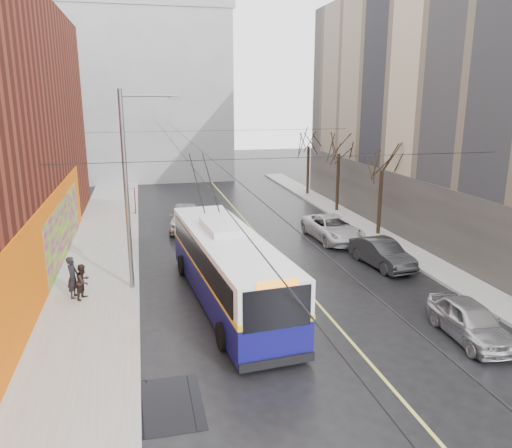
{
  "coord_description": "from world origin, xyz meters",
  "views": [
    {
      "loc": [
        -5.63,
        -12.28,
        8.68
      ],
      "look_at": [
        -0.2,
        11.03,
        2.54
      ],
      "focal_mm": 35.0,
      "sensor_mm": 36.0,
      "label": 1
    }
  ],
  "objects_px": {
    "trolleybus": "(228,266)",
    "parked_car_a": "(470,321)",
    "tree_mid": "(339,143)",
    "tree_far": "(309,138)",
    "pedestrian_a": "(73,277)",
    "pedestrian_b": "(83,281)",
    "streetlight_pole": "(130,186)",
    "parked_car_c": "(333,228)",
    "parked_car_b": "(382,253)",
    "tree_near": "(383,158)",
    "following_car": "(185,217)"
  },
  "relations": [
    {
      "from": "parked_car_a",
      "to": "following_car",
      "type": "xyz_separation_m",
      "value": [
        -8.73,
        18.2,
        0.13
      ]
    },
    {
      "from": "following_car",
      "to": "pedestrian_a",
      "type": "height_order",
      "value": "pedestrian_a"
    },
    {
      "from": "tree_far",
      "to": "pedestrian_b",
      "type": "bearing_deg",
      "value": -129.65
    },
    {
      "from": "parked_car_a",
      "to": "parked_car_b",
      "type": "relative_size",
      "value": 0.96
    },
    {
      "from": "tree_mid",
      "to": "parked_car_b",
      "type": "distance_m",
      "value": 13.57
    },
    {
      "from": "streetlight_pole",
      "to": "tree_far",
      "type": "height_order",
      "value": "streetlight_pole"
    },
    {
      "from": "parked_car_c",
      "to": "following_car",
      "type": "distance_m",
      "value": 9.9
    },
    {
      "from": "following_car",
      "to": "pedestrian_a",
      "type": "xyz_separation_m",
      "value": [
        -5.87,
        -11.18,
        0.24
      ]
    },
    {
      "from": "trolleybus",
      "to": "following_car",
      "type": "xyz_separation_m",
      "value": [
        -0.67,
        12.84,
        -0.78
      ]
    },
    {
      "from": "streetlight_pole",
      "to": "parked_car_c",
      "type": "relative_size",
      "value": 1.69
    },
    {
      "from": "tree_mid",
      "to": "trolleybus",
      "type": "relative_size",
      "value": 0.54
    },
    {
      "from": "trolleybus",
      "to": "parked_car_c",
      "type": "distance_m",
      "value": 11.44
    },
    {
      "from": "tree_mid",
      "to": "parked_car_b",
      "type": "height_order",
      "value": "tree_mid"
    },
    {
      "from": "tree_near",
      "to": "trolleybus",
      "type": "distance_m",
      "value": 14.37
    },
    {
      "from": "pedestrian_b",
      "to": "tree_near",
      "type": "bearing_deg",
      "value": -41.36
    },
    {
      "from": "streetlight_pole",
      "to": "tree_far",
      "type": "xyz_separation_m",
      "value": [
        15.14,
        20.0,
        0.3
      ]
    },
    {
      "from": "streetlight_pole",
      "to": "tree_near",
      "type": "bearing_deg",
      "value": 21.62
    },
    {
      "from": "streetlight_pole",
      "to": "following_car",
      "type": "height_order",
      "value": "streetlight_pole"
    },
    {
      "from": "parked_car_c",
      "to": "tree_far",
      "type": "bearing_deg",
      "value": 73.51
    },
    {
      "from": "following_car",
      "to": "tree_near",
      "type": "bearing_deg",
      "value": -13.22
    },
    {
      "from": "parked_car_b",
      "to": "parked_car_c",
      "type": "relative_size",
      "value": 0.81
    },
    {
      "from": "pedestrian_b",
      "to": "streetlight_pole",
      "type": "bearing_deg",
      "value": -40.63
    },
    {
      "from": "tree_near",
      "to": "pedestrian_b",
      "type": "relative_size",
      "value": 4.1
    },
    {
      "from": "parked_car_b",
      "to": "pedestrian_a",
      "type": "height_order",
      "value": "pedestrian_a"
    },
    {
      "from": "trolleybus",
      "to": "parked_car_a",
      "type": "relative_size",
      "value": 3.0
    },
    {
      "from": "following_car",
      "to": "pedestrian_b",
      "type": "xyz_separation_m",
      "value": [
        -5.43,
        -11.43,
        0.09
      ]
    },
    {
      "from": "pedestrian_b",
      "to": "parked_car_b",
      "type": "bearing_deg",
      "value": -57.77
    },
    {
      "from": "parked_car_a",
      "to": "parked_car_c",
      "type": "distance_m",
      "value": 13.47
    },
    {
      "from": "streetlight_pole",
      "to": "tree_near",
      "type": "xyz_separation_m",
      "value": [
        15.14,
        6.0,
        0.13
      ]
    },
    {
      "from": "tree_far",
      "to": "pedestrian_a",
      "type": "bearing_deg",
      "value": -130.7
    },
    {
      "from": "parked_car_b",
      "to": "streetlight_pole",
      "type": "bearing_deg",
      "value": 174.61
    },
    {
      "from": "tree_near",
      "to": "pedestrian_a",
      "type": "relative_size",
      "value": 3.46
    },
    {
      "from": "tree_mid",
      "to": "following_car",
      "type": "xyz_separation_m",
      "value": [
        -11.89,
        -2.48,
        -4.41
      ]
    },
    {
      "from": "parked_car_a",
      "to": "pedestrian_a",
      "type": "xyz_separation_m",
      "value": [
        -14.6,
        7.03,
        0.37
      ]
    },
    {
      "from": "parked_car_b",
      "to": "pedestrian_b",
      "type": "distance_m",
      "value": 14.83
    },
    {
      "from": "tree_near",
      "to": "parked_car_a",
      "type": "height_order",
      "value": "tree_near"
    },
    {
      "from": "following_car",
      "to": "parked_car_b",
      "type": "bearing_deg",
      "value": -39.5
    },
    {
      "from": "pedestrian_b",
      "to": "parked_car_a",
      "type": "bearing_deg",
      "value": -88.69
    },
    {
      "from": "trolleybus",
      "to": "parked_car_a",
      "type": "distance_m",
      "value": 9.72
    },
    {
      "from": "tree_mid",
      "to": "tree_far",
      "type": "bearing_deg",
      "value": 90.0
    },
    {
      "from": "following_car",
      "to": "pedestrian_a",
      "type": "bearing_deg",
      "value": -110.1
    },
    {
      "from": "streetlight_pole",
      "to": "tree_near",
      "type": "relative_size",
      "value": 1.41
    },
    {
      "from": "streetlight_pole",
      "to": "trolleybus",
      "type": "height_order",
      "value": "streetlight_pole"
    },
    {
      "from": "tree_mid",
      "to": "pedestrian_b",
      "type": "relative_size",
      "value": 4.28
    },
    {
      "from": "following_car",
      "to": "parked_car_c",
      "type": "bearing_deg",
      "value": -20.98
    },
    {
      "from": "streetlight_pole",
      "to": "pedestrian_a",
      "type": "relative_size",
      "value": 4.86
    },
    {
      "from": "parked_car_a",
      "to": "parked_car_b",
      "type": "height_order",
      "value": "parked_car_b"
    },
    {
      "from": "tree_far",
      "to": "following_car",
      "type": "relative_size",
      "value": 1.33
    },
    {
      "from": "tree_near",
      "to": "parked_car_c",
      "type": "height_order",
      "value": "tree_near"
    },
    {
      "from": "trolleybus",
      "to": "streetlight_pole",
      "type": "bearing_deg",
      "value": 144.26
    }
  ]
}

